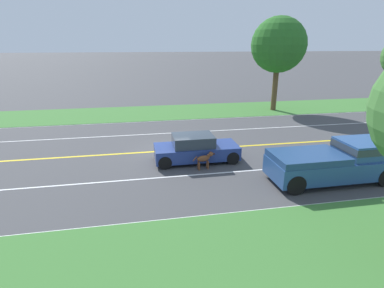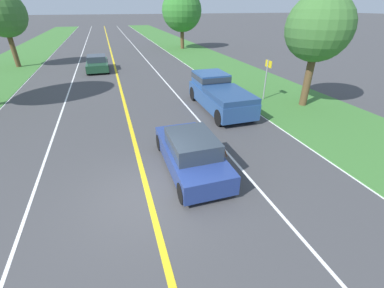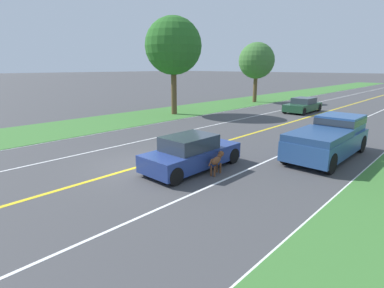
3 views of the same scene
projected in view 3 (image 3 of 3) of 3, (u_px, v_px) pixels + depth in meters
ground_plane at (144, 165)px, 12.60m from camera, size 400.00×400.00×0.00m
centre_divider_line at (144, 165)px, 12.60m from camera, size 0.18×160.00×0.01m
lane_edge_line_right at (307, 223)px, 7.96m from camera, size 0.14×160.00×0.01m
lane_edge_line_left at (68, 139)px, 17.24m from camera, size 0.14×160.00×0.01m
lane_dash_same_dir at (207, 187)px, 10.28m from camera, size 0.10×160.00×0.01m
lane_dash_oncoming at (100, 150)px, 14.92m from camera, size 0.10×160.00×0.01m
grass_verge_left at (47, 131)px, 19.22m from camera, size 6.00×160.00×0.03m
ego_car at (191, 153)px, 12.03m from camera, size 1.80×4.27×1.40m
dog at (217, 160)px, 11.47m from camera, size 0.36×1.16×0.87m
pickup_truck at (329, 137)px, 13.63m from camera, size 2.06×5.32×1.78m
oncoming_car at (303, 105)px, 27.07m from camera, size 1.90×4.28×1.30m
roadside_tree_left_near at (173, 46)px, 24.63m from camera, size 4.70×4.70×8.03m
roadside_tree_left_far at (257, 61)px, 33.70m from camera, size 4.01×4.01×6.68m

